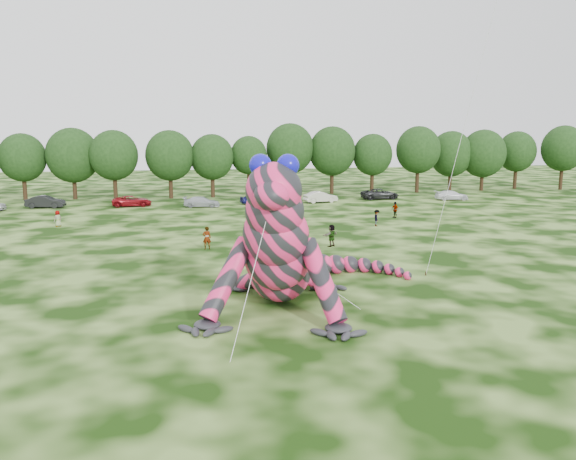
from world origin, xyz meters
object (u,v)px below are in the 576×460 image
(tree_17, at_px, (563,158))
(spectator_3, at_px, (395,210))
(tree_6, at_px, (114,165))
(tree_10, at_px, (290,159))
(tree_7, at_px, (170,164))
(car_2, at_px, (132,201))
(spectator_1, at_px, (262,225))
(tree_9, at_px, (249,166))
(tree_15, at_px, (483,160))
(car_3, at_px, (202,202))
(spectator_5, at_px, (331,235))
(car_4, at_px, (256,198))
(car_7, at_px, (452,195))
(tree_12, at_px, (372,164))
(tree_16, at_px, (516,160))
(tree_11, at_px, (332,160))
(car_5, at_px, (320,197))
(tree_13, at_px, (418,159))
(inflatable_gecko, at_px, (282,226))
(car_1, at_px, (45,202))
(tree_5, at_px, (73,164))
(spectator_2, at_px, (377,218))
(tree_14, at_px, (451,161))
(tree_4, at_px, (23,167))
(tree_8, at_px, (212,166))
(car_6, at_px, (380,194))
(spectator_0, at_px, (207,238))

(tree_17, distance_m, spectator_3, 45.26)
(tree_17, bearing_deg, spectator_3, -148.35)
(tree_6, relative_size, tree_10, 0.90)
(tree_7, height_order, car_2, tree_7)
(spectator_1, bearing_deg, spectator_3, 168.29)
(tree_9, xyz_separation_m, tree_15, (37.41, 0.43, 0.48))
(tree_9, height_order, car_3, tree_9)
(spectator_5, bearing_deg, car_4, -121.24)
(car_7, bearing_deg, tree_12, 41.66)
(tree_16, relative_size, tree_17, 0.91)
(tree_6, relative_size, tree_11, 0.94)
(car_5, xyz_separation_m, spectator_1, (-11.33, -21.76, 0.15))
(tree_10, xyz_separation_m, tree_15, (31.08, -0.81, -0.44))
(tree_13, relative_size, tree_15, 1.05)
(inflatable_gecko, height_order, car_1, inflatable_gecko)
(tree_5, relative_size, spectator_3, 5.66)
(tree_15, bearing_deg, car_7, -134.97)
(tree_11, relative_size, spectator_2, 6.16)
(tree_15, bearing_deg, tree_12, -179.90)
(tree_17, relative_size, spectator_2, 6.30)
(inflatable_gecko, bearing_deg, tree_13, 74.75)
(car_3, height_order, car_7, car_7)
(spectator_1, bearing_deg, tree_14, -173.26)
(tree_4, distance_m, tree_16, 75.09)
(tree_11, xyz_separation_m, tree_16, (31.66, 1.18, -0.35))
(tree_14, bearing_deg, inflatable_gecko, -125.52)
(spectator_1, bearing_deg, tree_8, -122.03)
(car_3, distance_m, spectator_3, 23.96)
(tree_15, height_order, tree_17, tree_17)
(tree_6, height_order, tree_14, tree_6)
(spectator_2, bearing_deg, tree_15, -28.78)
(car_1, distance_m, car_3, 19.03)
(tree_8, xyz_separation_m, car_6, (22.54, -7.16, -3.74))
(tree_4, relative_size, car_6, 1.73)
(tree_7, xyz_separation_m, spectator_1, (7.97, -30.85, -3.85))
(tree_15, bearing_deg, car_2, -170.37)
(tree_14, xyz_separation_m, car_1, (-58.62, -9.40, -3.95))
(car_7, relative_size, spectator_0, 2.49)
(tree_13, height_order, tree_16, tree_13)
(tree_11, bearing_deg, car_3, -149.36)
(tree_9, height_order, tree_16, tree_16)
(tree_8, bearing_deg, car_1, -159.91)
(car_6, bearing_deg, spectator_0, 137.49)
(car_5, distance_m, spectator_2, 19.60)
(tree_5, height_order, car_1, tree_5)
(car_4, xyz_separation_m, car_5, (8.53, -0.34, 0.04))
(tree_6, relative_size, car_4, 2.31)
(tree_13, distance_m, spectator_5, 45.25)
(tree_10, xyz_separation_m, spectator_5, (-4.86, -39.21, -4.36))
(spectator_1, distance_m, spectator_2, 11.98)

